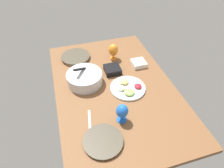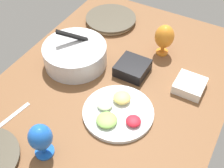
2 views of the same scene
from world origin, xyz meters
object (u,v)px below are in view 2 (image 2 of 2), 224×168
(mixing_bowl, at_px, (75,54))
(square_bowl_black, at_px, (133,67))
(square_bowl_white, at_px, (190,85))
(dinner_plate_right, at_px, (111,19))
(hurricane_glass_orange, at_px, (164,37))
(hurricane_glass_blue, at_px, (41,138))
(fruit_platter, at_px, (118,112))

(mixing_bowl, distance_m, square_bowl_black, 0.30)
(square_bowl_white, height_order, square_bowl_black, square_bowl_black)
(dinner_plate_right, bearing_deg, hurricane_glass_orange, -107.13)
(mixing_bowl, height_order, hurricane_glass_orange, mixing_bowl)
(square_bowl_white, xyz_separation_m, square_bowl_black, (-0.03, 0.28, 0.01))
(hurricane_glass_blue, xyz_separation_m, square_bowl_black, (0.57, -0.10, -0.07))
(mixing_bowl, bearing_deg, hurricane_glass_orange, -50.99)
(fruit_platter, distance_m, hurricane_glass_orange, 0.49)
(mixing_bowl, bearing_deg, hurricane_glass_blue, -159.34)
(hurricane_glass_blue, xyz_separation_m, square_bowl_white, (0.60, -0.38, -0.07))
(square_bowl_white, relative_size, square_bowl_black, 0.90)
(mixing_bowl, relative_size, fruit_platter, 1.02)
(hurricane_glass_orange, relative_size, hurricane_glass_blue, 1.06)
(square_bowl_white, bearing_deg, mixing_bowl, 100.50)
(fruit_platter, height_order, hurricane_glass_blue, hurricane_glass_blue)
(dinner_plate_right, xyz_separation_m, square_bowl_white, (-0.30, -0.59, 0.01))
(hurricane_glass_blue, bearing_deg, square_bowl_black, -9.71)
(fruit_platter, distance_m, square_bowl_black, 0.27)
(fruit_platter, xyz_separation_m, hurricane_glass_blue, (-0.31, 0.16, 0.08))
(square_bowl_white, bearing_deg, hurricane_glass_orange, 49.15)
(square_bowl_black, bearing_deg, fruit_platter, -167.10)
(hurricane_glass_blue, bearing_deg, hurricane_glass_orange, -12.22)
(square_bowl_black, bearing_deg, mixing_bowl, 105.19)
(mixing_bowl, relative_size, square_bowl_white, 2.38)
(fruit_platter, xyz_separation_m, hurricane_glass_orange, (0.48, -0.01, 0.09))
(dinner_plate_right, height_order, square_bowl_white, square_bowl_white)
(dinner_plate_right, height_order, mixing_bowl, mixing_bowl)
(hurricane_glass_orange, height_order, square_bowl_white, hurricane_glass_orange)
(dinner_plate_right, height_order, square_bowl_black, square_bowl_black)
(hurricane_glass_blue, bearing_deg, mixing_bowl, 20.66)
(dinner_plate_right, relative_size, hurricane_glass_orange, 1.75)
(mixing_bowl, bearing_deg, fruit_platter, -118.73)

